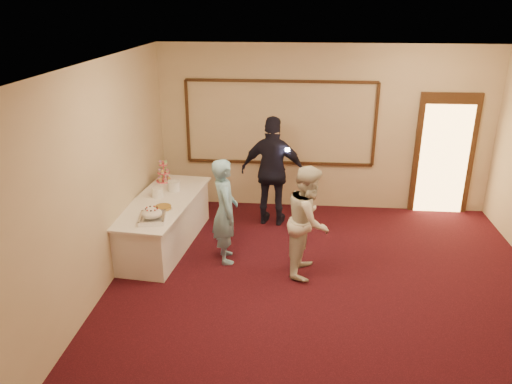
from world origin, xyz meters
TOP-DOWN VIEW (x-y plane):
  - floor at (0.00, 0.00)m, footprint 7.00×7.00m
  - room_walls at (0.00, 0.00)m, footprint 6.04×7.04m
  - wall_molding at (-0.80, 3.47)m, footprint 3.45×0.04m
  - doorway at (2.15, 3.45)m, footprint 1.05×0.07m
  - buffet_table at (-2.54, 1.65)m, footprint 1.15×2.44m
  - pavlova_tray at (-2.48, 0.90)m, footprint 0.42×0.52m
  - cupcake_stand at (-2.74, 2.50)m, footprint 0.27×0.27m
  - plate_stack_a at (-2.65, 1.78)m, footprint 0.19×0.19m
  - plate_stack_b at (-2.46, 2.07)m, footprint 0.20×0.20m
  - tart at (-2.43, 1.29)m, footprint 0.28×0.28m
  - man at (-1.49, 1.26)m, footprint 0.53×0.66m
  - woman at (-0.28, 1.01)m, footprint 0.72×0.86m
  - guest at (-0.87, 2.65)m, footprint 1.17×0.62m
  - camera_flash at (-0.63, 2.48)m, footprint 0.08×0.05m

SIDE VIEW (x-z plane):
  - floor at x=0.00m, z-range 0.00..0.00m
  - buffet_table at x=-2.54m, z-range 0.00..0.77m
  - man at x=-1.49m, z-range 0.00..1.59m
  - tart at x=-2.43m, z-range 0.77..0.83m
  - woman at x=-0.28m, z-range 0.00..1.60m
  - pavlova_tray at x=-2.48m, z-range 0.76..0.94m
  - plate_stack_a at x=-2.65m, z-range 0.77..0.93m
  - plate_stack_b at x=-2.46m, z-range 0.77..0.94m
  - cupcake_stand at x=-2.74m, z-range 0.71..1.11m
  - guest at x=-0.87m, z-range 0.00..1.90m
  - doorway at x=2.15m, z-range -0.02..2.18m
  - camera_flash at x=-0.63m, z-range 1.37..1.42m
  - wall_molding at x=-0.80m, z-range 0.83..2.38m
  - room_walls at x=0.00m, z-range 0.52..3.54m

